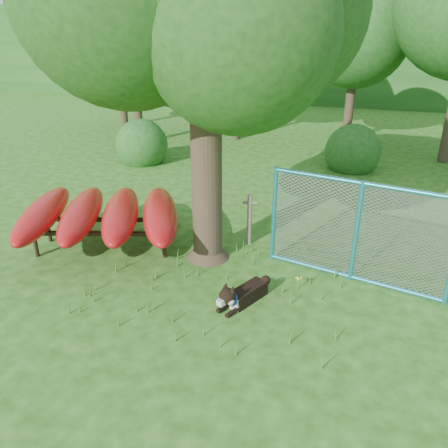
% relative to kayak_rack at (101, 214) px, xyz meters
% --- Properties ---
extents(ground, '(80.00, 80.00, 0.00)m').
position_rel_kayak_rack_xyz_m(ground, '(2.49, -1.28, -0.80)').
color(ground, '#1E5410').
rests_on(ground, ground).
extents(wooden_post, '(0.31, 0.12, 1.12)m').
position_rel_kayak_rack_xyz_m(wooden_post, '(2.81, 1.24, -0.21)').
color(wooden_post, '#706454').
rests_on(wooden_post, ground).
extents(kayak_rack, '(4.22, 3.78, 1.05)m').
position_rel_kayak_rack_xyz_m(kayak_rack, '(0.00, 0.00, 0.00)').
color(kayak_rack, black).
rests_on(kayak_rack, ground).
extents(husky_dog, '(0.69, 1.12, 0.54)m').
position_rel_kayak_rack_xyz_m(husky_dog, '(3.32, -1.04, -0.61)').
color(husky_dog, black).
rests_on(husky_dog, ground).
extents(fence_section, '(3.24, 0.74, 3.20)m').
position_rel_kayak_rack_xyz_m(fence_section, '(5.01, 0.43, 0.16)').
color(fence_section, teal).
rests_on(fence_section, ground).
extents(wildflower_clump, '(0.12, 0.12, 0.25)m').
position_rel_kayak_rack_xyz_m(wildflower_clump, '(4.14, -0.25, -0.60)').
color(wildflower_clump, '#447D29').
rests_on(wildflower_clump, ground).
extents(bg_tree_a, '(4.40, 4.40, 6.70)m').
position_rel_kayak_rack_xyz_m(bg_tree_a, '(-4.01, 8.72, 3.68)').
color(bg_tree_a, '#37291E').
rests_on(bg_tree_a, ground).
extents(bg_tree_c, '(4.00, 4.00, 6.12)m').
position_rel_kayak_rack_xyz_m(bg_tree_c, '(3.99, 11.72, 3.31)').
color(bg_tree_c, '#37291E').
rests_on(bg_tree_c, ground).
extents(bg_tree_f, '(3.60, 3.60, 5.55)m').
position_rel_kayak_rack_xyz_m(bg_tree_f, '(-6.51, 11.72, 2.93)').
color(bg_tree_f, '#37291E').
rests_on(bg_tree_f, ground).
extents(shrub_left, '(1.80, 1.80, 1.80)m').
position_rel_kayak_rack_xyz_m(shrub_left, '(-2.51, 6.22, -0.80)').
color(shrub_left, '#1C541B').
rests_on(shrub_left, ground).
extents(shrub_mid, '(1.80, 1.80, 1.80)m').
position_rel_kayak_rack_xyz_m(shrub_mid, '(4.49, 7.72, -0.80)').
color(shrub_mid, '#1C541B').
rests_on(shrub_mid, ground).
extents(wooded_hillside, '(80.00, 12.00, 6.00)m').
position_rel_kayak_rack_xyz_m(wooded_hillside, '(2.49, 26.72, 2.20)').
color(wooded_hillside, '#1C541B').
rests_on(wooded_hillside, ground).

